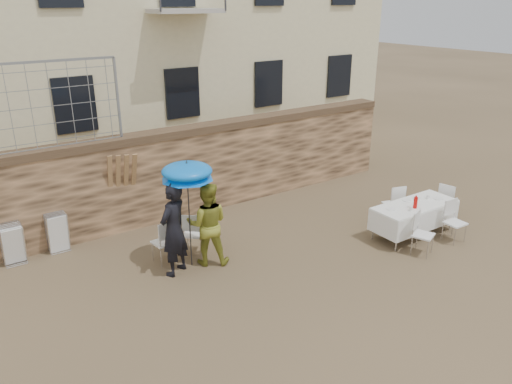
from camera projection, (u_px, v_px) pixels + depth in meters
ground at (306, 305)px, 9.00m from camera, size 80.00×80.00×0.00m
stone_wall at (180, 173)px, 12.47m from camera, size 13.00×0.50×2.20m
chain_link_fence at (42, 107)px, 10.18m from camera, size 3.20×0.06×1.80m
man_suit at (174, 229)px, 9.73m from camera, size 0.84×0.74×1.92m
woman_dress at (208, 224)px, 10.15m from camera, size 1.08×1.02×1.77m
umbrella at (187, 174)px, 9.65m from camera, size 1.04×1.04×2.11m
couple_chair_left at (164, 241)px, 10.33m from camera, size 0.53×0.53×0.96m
couple_chair_right at (194, 233)px, 10.70m from camera, size 0.68×0.68×0.96m
banquet_table at (415, 206)px, 11.44m from camera, size 2.10×0.85×0.78m
soda_bottle at (415, 203)px, 11.16m from camera, size 0.09×0.09×0.26m
table_chair_front_left at (423, 234)px, 10.64m from camera, size 0.62×0.62×0.96m
table_chair_front_right at (455, 222)px, 11.21m from camera, size 0.50×0.50×0.96m
table_chair_back at (393, 203)px, 12.25m from camera, size 0.59×0.59×0.96m
table_chair_side at (448, 201)px, 12.34m from camera, size 0.57×0.57×0.96m
chair_stack_left at (11, 241)px, 10.39m from camera, size 0.46×0.47×0.92m
chair_stack_right at (56, 230)px, 10.86m from camera, size 0.46×0.40×0.92m
wood_planks at (123, 191)px, 11.55m from camera, size 0.70×0.20×2.00m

